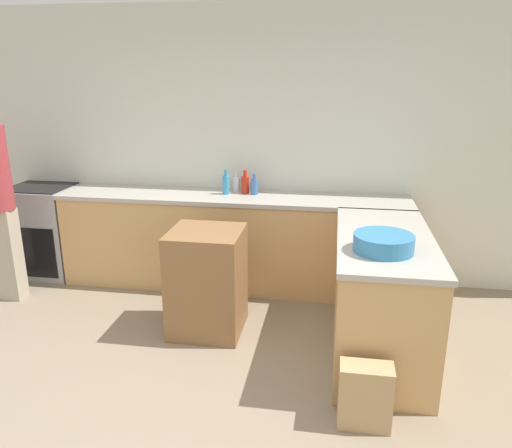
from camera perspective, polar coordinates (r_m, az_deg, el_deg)
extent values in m
plane|color=gray|center=(3.32, -10.81, -22.09)|extent=(14.00, 14.00, 0.00)
cube|color=silver|center=(5.05, -2.02, 8.79)|extent=(8.00, 0.06, 2.70)
cube|color=tan|center=(4.96, -2.62, -2.15)|extent=(3.37, 0.58, 0.89)
cube|color=#ADA89E|center=(4.83, -2.70, 3.07)|extent=(3.40, 0.61, 0.04)
cube|color=tan|center=(3.92, 14.04, -8.11)|extent=(0.66, 1.50, 0.89)
cube|color=#ADA89E|center=(3.75, 14.55, -1.66)|extent=(0.69, 1.53, 0.04)
cube|color=#99999E|center=(5.71, -22.99, -0.71)|extent=(0.65, 0.58, 0.93)
cube|color=black|center=(5.52, -24.39, -3.01)|extent=(0.55, 0.01, 0.52)
cube|color=black|center=(5.60, -23.54, 3.89)|extent=(0.60, 0.53, 0.01)
cube|color=brown|center=(4.12, -5.61, -6.53)|extent=(0.58, 0.56, 0.87)
cylinder|color=teal|center=(3.41, 14.37, -2.11)|extent=(0.40, 0.40, 0.12)
cylinder|color=#386BB7|center=(4.84, -0.20, 4.27)|extent=(0.06, 0.06, 0.15)
cylinder|color=#386BB7|center=(4.82, -0.20, 5.46)|extent=(0.03, 0.03, 0.06)
cylinder|color=#338CBF|center=(4.86, -3.46, 4.45)|extent=(0.07, 0.07, 0.17)
cylinder|color=#338CBF|center=(4.83, -3.48, 5.85)|extent=(0.03, 0.03, 0.07)
cylinder|color=red|center=(4.88, -1.24, 4.48)|extent=(0.08, 0.08, 0.16)
cylinder|color=red|center=(4.86, -1.25, 5.80)|extent=(0.04, 0.04, 0.06)
cylinder|color=silver|center=(4.96, -2.25, 4.56)|extent=(0.07, 0.07, 0.14)
cylinder|color=silver|center=(4.94, -2.26, 5.70)|extent=(0.03, 0.03, 0.06)
cube|color=#ADA38E|center=(5.23, -26.73, -3.11)|extent=(0.27, 0.17, 0.88)
cube|color=tan|center=(3.25, 12.36, -18.63)|extent=(0.32, 0.17, 0.41)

